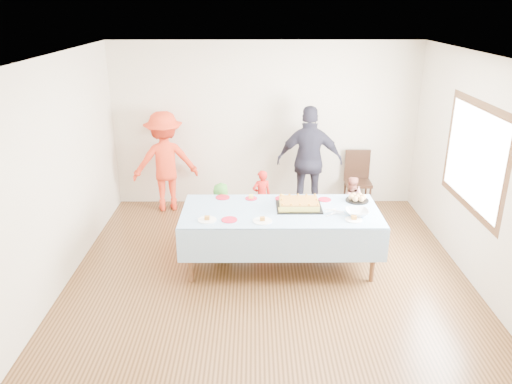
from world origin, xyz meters
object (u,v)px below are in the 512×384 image
Objects in this scene: party_table at (281,214)px; adult_left at (165,162)px; dining_chair at (358,176)px; birthday_cake at (299,204)px.

adult_left is at bearing 132.68° from party_table.
dining_chair is at bearing 55.44° from party_table.
party_table is at bearing -123.00° from dining_chair.
dining_chair is 3.19m from adult_left.
adult_left is (-2.02, 1.85, -0.01)m from birthday_cake.
dining_chair is (1.15, 1.94, -0.29)m from birthday_cake.
party_table is 0.27m from birthday_cake.
party_table is at bearing -161.32° from birthday_cake.
adult_left is (-1.78, 1.93, 0.10)m from party_table.
birthday_cake is 2.27m from dining_chair.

